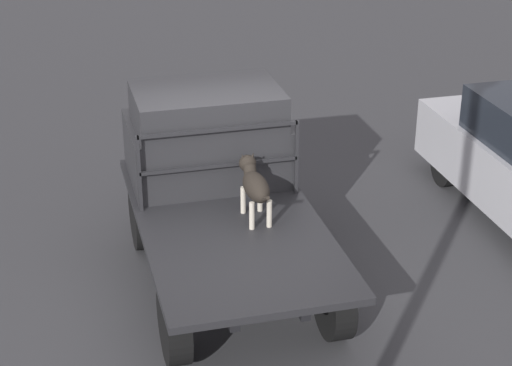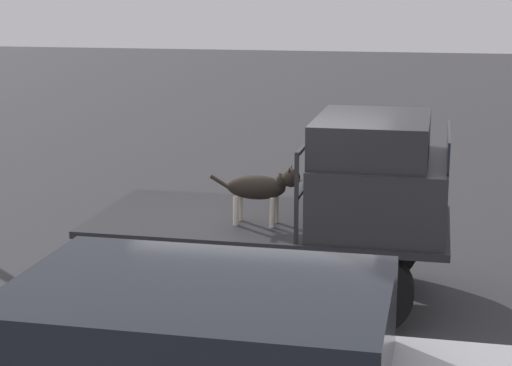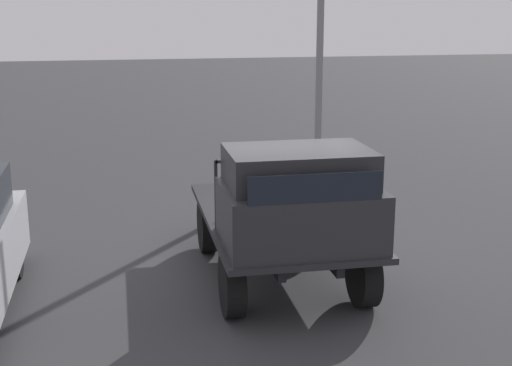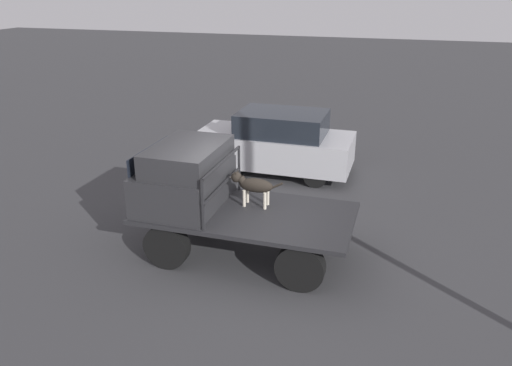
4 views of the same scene
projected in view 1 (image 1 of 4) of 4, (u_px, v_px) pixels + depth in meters
name	position (u px, v px, depth m)	size (l,w,h in m)	color
ground_plane	(230.00, 286.00, 10.04)	(80.00, 80.00, 0.00)	#38383A
flatbed_truck	(229.00, 238.00, 9.77)	(3.92, 2.02, 0.89)	black
truck_cab	(207.00, 135.00, 10.46)	(1.40, 1.90, 1.17)	#28282B
truck_headboard	(219.00, 154.00, 9.79)	(0.04, 1.90, 0.93)	#232326
dog	(254.00, 184.00, 9.52)	(1.04, 0.26, 0.67)	beige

